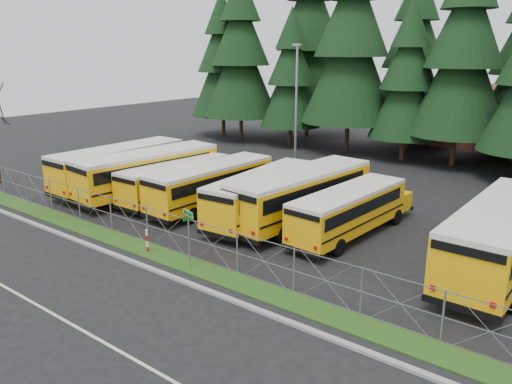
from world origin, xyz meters
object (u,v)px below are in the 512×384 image
bus_5 (306,196)px  bus_3 (216,186)px  striped_bollard (147,241)px  street_sign (189,227)px  bus_1 (154,174)px  light_standard (296,103)px  bus_0 (124,167)px  bus_4 (268,196)px  bus_east (503,238)px  bus_6 (352,212)px  bus_2 (179,181)px

bus_5 → bus_3: bearing=-164.5°
striped_bollard → street_sign: bearing=-1.8°
bus_1 → light_standard: bearing=80.9°
bus_5 → striped_bollard: bearing=-107.8°
street_sign → bus_0: bearing=152.5°
bus_3 → light_standard: size_ratio=1.06×
bus_4 → bus_east: bearing=-2.3°
bus_6 → street_sign: street_sign is taller
bus_2 → street_sign: street_sign is taller
bus_6 → light_standard: bearing=138.5°
bus_0 → street_sign: bearing=-26.7°
bus_4 → light_standard: bearing=111.8°
bus_4 → light_standard: size_ratio=1.07×
bus_3 → street_sign: bus_3 is taller
bus_6 → striped_bollard: (-6.86, -8.31, -0.70)m
bus_2 → bus_3: (3.00, 0.26, 0.11)m
bus_1 → light_standard: size_ratio=1.17×
bus_2 → bus_east: (19.59, 0.88, 0.32)m
bus_3 → bus_east: size_ratio=0.87×
bus_3 → bus_0: bearing=-173.5°
bus_2 → street_sign: size_ratio=3.52×
bus_1 → bus_2: 2.13m
bus_2 → light_standard: light_standard is taller
bus_1 → bus_3: 5.12m
bus_2 → bus_0: bearing=-177.5°
street_sign → bus_4: bearing=99.8°
bus_4 → bus_6: size_ratio=1.09×
bus_3 → striped_bollard: (2.29, -7.59, -0.81)m
bus_1 → street_sign: (10.41, -7.05, 0.47)m
bus_1 → bus_5: bus_1 is taller
bus_4 → light_standard: (-5.69, 11.61, 4.08)m
bus_5 → street_sign: 8.78m
bus_1 → striped_bollard: bearing=-37.3°
bus_6 → bus_1: bearing=-170.6°
bus_3 → striped_bollard: bearing=-70.9°
bus_0 → bus_6: bus_0 is taller
striped_bollard → bus_0: bearing=146.5°
bus_2 → bus_east: bearing=1.3°
light_standard → striped_bollard: bearing=-78.3°
bus_3 → bus_5: bearing=12.1°
bus_east → light_standard: (-18.30, 11.15, 3.88)m
bus_0 → bus_5: bearing=7.4°
bus_1 → striped_bollard: bus_1 is taller
bus_0 → bus_6: bearing=5.2°
bus_5 → bus_east: 10.55m
bus_0 → bus_1: bus_1 is taller
bus_2 → bus_4: bus_4 is taller
bus_0 → light_standard: 14.55m
bus_6 → striped_bollard: size_ratio=8.27×
bus_0 → light_standard: bearing=63.0°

